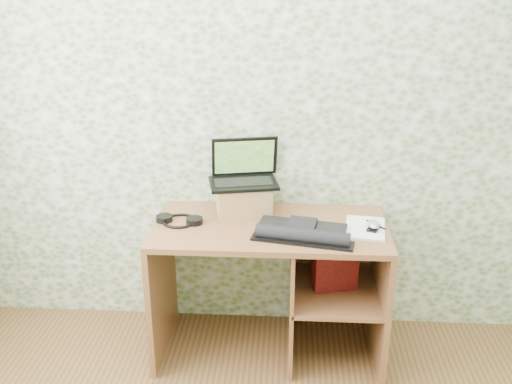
# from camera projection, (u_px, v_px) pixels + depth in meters

# --- Properties ---
(wall_back) EXTENTS (3.50, 0.00, 3.50)m
(wall_back) POSITION_uv_depth(u_px,v_px,m) (273.00, 106.00, 3.01)
(wall_back) COLOR silver
(wall_back) RESTS_ON ground
(desk) EXTENTS (1.20, 0.60, 0.75)m
(desk) POSITION_uv_depth(u_px,v_px,m) (284.00, 269.00, 3.04)
(desk) COLOR brown
(desk) RESTS_ON floor
(riser) EXTENTS (0.32, 0.28, 0.17)m
(riser) POSITION_uv_depth(u_px,v_px,m) (243.00, 199.00, 3.03)
(riser) COLOR #9E6C46
(riser) RESTS_ON desk
(laptop) EXTENTS (0.39, 0.32, 0.23)m
(laptop) POSITION_uv_depth(u_px,v_px,m) (244.00, 172.00, 3.02)
(laptop) COLOR black
(laptop) RESTS_ON riser
(keyboard) EXTENTS (0.50, 0.34, 0.07)m
(keyboard) POSITION_uv_depth(u_px,v_px,m) (302.00, 232.00, 2.79)
(keyboard) COLOR black
(keyboard) RESTS_ON desk
(headphones) EXTENTS (0.25, 0.20, 0.03)m
(headphones) POSITION_uv_depth(u_px,v_px,m) (179.00, 220.00, 2.95)
(headphones) COLOR black
(headphones) RESTS_ON desk
(notepad) EXTENTS (0.23, 0.30, 0.01)m
(notepad) POSITION_uv_depth(u_px,v_px,m) (365.00, 228.00, 2.87)
(notepad) COLOR white
(notepad) RESTS_ON desk
(mouse) EXTENTS (0.09, 0.11, 0.03)m
(mouse) POSITION_uv_depth(u_px,v_px,m) (374.00, 226.00, 2.84)
(mouse) COLOR silver
(mouse) RESTS_ON notepad
(pen) EXTENTS (0.09, 0.11, 0.01)m
(pen) POSITION_uv_depth(u_px,v_px,m) (376.00, 225.00, 2.89)
(pen) COLOR black
(pen) RESTS_ON notepad
(red_box) EXTENTS (0.24, 0.13, 0.28)m
(red_box) POSITION_uv_depth(u_px,v_px,m) (336.00, 266.00, 2.98)
(red_box) COLOR #9D0E0F
(red_box) RESTS_ON desk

